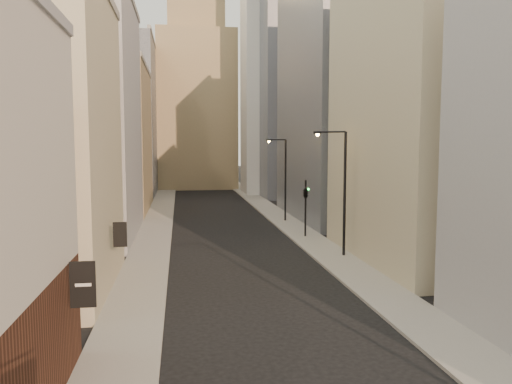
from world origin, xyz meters
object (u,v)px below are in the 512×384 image
at_px(streetlamp_mid, 341,186).
at_px(traffic_light_right, 306,193).
at_px(clock_tower, 196,92).
at_px(white_tower, 268,78).
at_px(streetlamp_far, 284,175).

relative_size(streetlamp_mid, traffic_light_right, 1.79).
bearing_deg(traffic_light_right, clock_tower, -64.26).
height_order(white_tower, traffic_light_right, white_tower).
bearing_deg(traffic_light_right, white_tower, -77.50).
distance_m(white_tower, streetlamp_mid, 48.39).
bearing_deg(white_tower, traffic_light_right, -95.28).
bearing_deg(streetlamp_far, clock_tower, 84.85).
bearing_deg(streetlamp_far, streetlamp_mid, -102.01).
xyz_separation_m(clock_tower, streetlamp_far, (7.34, -43.99, -12.76)).
bearing_deg(streetlamp_mid, traffic_light_right, 119.67).
distance_m(clock_tower, streetlamp_mid, 62.19).
height_order(clock_tower, white_tower, clock_tower).
distance_m(streetlamp_far, traffic_light_right, 8.95).
relative_size(streetlamp_far, traffic_light_right, 1.71).
bearing_deg(clock_tower, traffic_light_right, -82.03).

